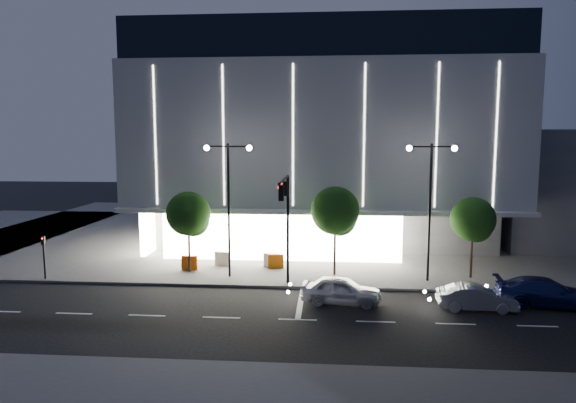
% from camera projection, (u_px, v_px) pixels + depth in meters
% --- Properties ---
extents(ground, '(160.00, 160.00, 0.00)m').
position_uv_depth(ground, '(263.00, 309.00, 28.14)').
color(ground, black).
rests_on(ground, ground).
extents(sidewalk_museum, '(70.00, 40.00, 0.15)m').
position_uv_depth(sidewalk_museum, '(342.00, 231.00, 51.49)').
color(sidewalk_museum, '#474747').
rests_on(sidewalk_museum, ground).
extents(museum, '(30.00, 25.80, 18.00)m').
position_uv_depth(museum, '(323.00, 139.00, 48.85)').
color(museum, '#4C4C51').
rests_on(museum, ground).
extents(annex_building, '(16.00, 20.00, 10.00)m').
position_uv_depth(annex_building, '(562.00, 184.00, 49.27)').
color(annex_building, '#4C4C51').
rests_on(annex_building, ground).
extents(traffic_mast, '(0.33, 5.89, 7.07)m').
position_uv_depth(traffic_mast, '(286.00, 210.00, 30.75)').
color(traffic_mast, black).
rests_on(traffic_mast, ground).
extents(street_lamp_west, '(3.16, 0.36, 9.00)m').
position_uv_depth(street_lamp_west, '(228.00, 190.00, 33.58)').
color(street_lamp_west, black).
rests_on(street_lamp_west, ground).
extents(street_lamp_east, '(3.16, 0.36, 9.00)m').
position_uv_depth(street_lamp_east, '(430.00, 192.00, 32.58)').
color(street_lamp_east, black).
rests_on(street_lamp_east, ground).
extents(ped_signal_far, '(0.22, 0.24, 3.00)m').
position_uv_depth(ped_signal_far, '(44.00, 253.00, 33.52)').
color(ped_signal_far, black).
rests_on(ped_signal_far, ground).
extents(tree_left, '(3.02, 3.02, 5.72)m').
position_uv_depth(tree_left, '(189.00, 216.00, 35.05)').
color(tree_left, black).
rests_on(tree_left, ground).
extents(tree_mid, '(3.25, 3.25, 6.15)m').
position_uv_depth(tree_mid, '(336.00, 213.00, 34.25)').
color(tree_mid, black).
rests_on(tree_mid, ground).
extents(tree_right, '(2.91, 2.91, 5.51)m').
position_uv_depth(tree_right, '(473.00, 222.00, 33.61)').
color(tree_right, black).
rests_on(tree_right, ground).
extents(car_lead, '(4.74, 2.41, 1.54)m').
position_uv_depth(car_lead, '(341.00, 290.00, 29.01)').
color(car_lead, silver).
rests_on(car_lead, ground).
extents(car_second, '(4.24, 1.61, 1.38)m').
position_uv_depth(car_second, '(476.00, 298.00, 27.94)').
color(car_second, '#B4B6BC').
rests_on(car_second, ground).
extents(car_third, '(5.62, 2.79, 1.57)m').
position_uv_depth(car_third, '(546.00, 292.00, 28.58)').
color(car_third, navy).
rests_on(car_third, ground).
extents(barrier_a, '(1.11, 0.28, 1.00)m').
position_uv_depth(barrier_a, '(190.00, 263.00, 35.90)').
color(barrier_a, '#E95F0C').
rests_on(barrier_a, sidewalk_museum).
extents(barrier_b, '(1.13, 0.50, 1.00)m').
position_uv_depth(barrier_b, '(222.00, 259.00, 37.16)').
color(barrier_b, silver).
rests_on(barrier_b, sidewalk_museum).
extents(barrier_c, '(1.13, 0.43, 1.00)m').
position_uv_depth(barrier_c, '(276.00, 261.00, 36.36)').
color(barrier_c, orange).
rests_on(barrier_c, sidewalk_museum).
extents(barrier_d, '(1.13, 0.52, 1.00)m').
position_uv_depth(barrier_d, '(271.00, 260.00, 36.66)').
color(barrier_d, white).
rests_on(barrier_d, sidewalk_museum).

